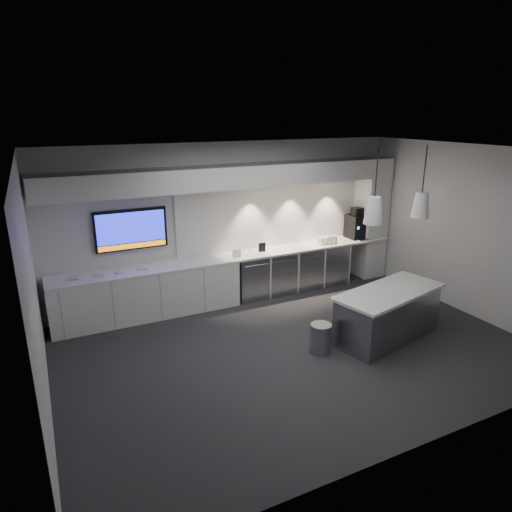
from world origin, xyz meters
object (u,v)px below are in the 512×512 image
bin (321,338)px  wall_tv (131,229)px  island (388,314)px  coffee_machine (356,226)px

bin → wall_tv: bearing=129.0°
island → bin: 1.24m
wall_tv → bin: size_ratio=2.77×
wall_tv → coffee_machine: 4.74m
wall_tv → island: 4.57m
wall_tv → coffee_machine: (4.72, -0.25, -0.39)m
coffee_machine → bin: bearing=-134.5°
wall_tv → island: wall_tv is taller
island → wall_tv: bearing=127.6°
wall_tv → bin: (2.20, -2.71, -1.33)m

